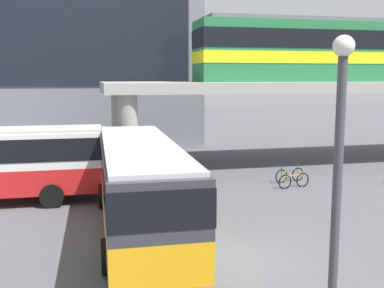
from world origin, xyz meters
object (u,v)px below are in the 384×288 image
Objects in this scene: train at (384,51)px; bus_main at (140,178)px; station_building at (35,32)px; bicycle_orange at (294,181)px; bicycle_green at (290,175)px.

bus_main is (-17.14, -11.23, -5.08)m from train.
station_building is 24.76m from bicycle_orange.
bicycle_orange and bicycle_green have the same top height.
train reaches higher than bicycle_orange.
bicycle_orange is (-8.99, -6.25, -6.71)m from train.
train is 2.23× the size of bus_main.
bus_main is 9.69m from bicycle_orange.
bus_main is (5.46, -23.83, -6.89)m from station_building.
train is 12.84m from bicycle_orange.
bus_main is 10.65m from bicycle_green.
station_building is at bearing 102.91° from bus_main.
train is (22.60, -12.60, -1.81)m from station_building.
station_building reaches higher than train.
bicycle_green is at bearing -51.61° from station_building.
bicycle_green is (8.50, 6.21, -1.63)m from bus_main.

